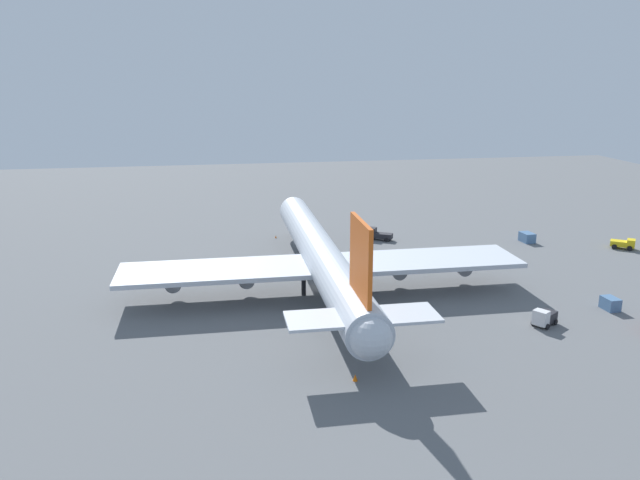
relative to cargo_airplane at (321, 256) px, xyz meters
The scene contains 9 objects.
ground_plane 5.45m from the cargo_airplane, ahead, with size 279.70×279.70×0.00m, color slate.
cargo_airplane is the anchor object (origin of this frame).
cargo_loader 32.13m from the cargo_airplane, 31.30° to the right, with size 4.22×5.43×2.45m.
catering_truck 34.06m from the cargo_airplane, 125.90° to the right, with size 3.71×4.18×2.40m.
pushback_tractor 63.34m from the cargo_airplane, 78.49° to the right, with size 4.25×4.73×2.02m.
cargo_container_fore 43.15m from the cargo_airplane, 111.98° to the right, with size 2.77×1.95×1.83m.
cargo_container_aft 50.44m from the cargo_airplane, 65.97° to the right, with size 3.30×2.40×1.91m.
safety_cone_nose 32.73m from the cargo_airplane, ahead, with size 0.40×0.40×0.57m, color orange.
safety_cone_tail 31.27m from the cargo_airplane, behind, with size 0.56×0.56×0.79m, color orange.
Camera 1 is at (-93.06, 16.01, 33.49)m, focal length 35.06 mm.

